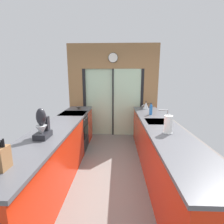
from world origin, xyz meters
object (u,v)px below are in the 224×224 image
object	(u,v)px
oven_range	(74,132)
paper_towel_roll	(168,125)
mixing_bowl	(79,108)
stand_mixer	(42,127)
knife_block	(3,158)
soap_bottle	(151,110)
kettle	(146,106)

from	to	relation	value
oven_range	paper_towel_roll	bearing A→B (deg)	-37.93
oven_range	mixing_bowl	bearing A→B (deg)	87.80
mixing_bowl	stand_mixer	world-z (taller)	stand_mixer
knife_block	mixing_bowl	bearing A→B (deg)	90.00
soap_bottle	paper_towel_roll	world-z (taller)	paper_towel_roll
mixing_bowl	soap_bottle	size ratio (longest dim) A/B	0.63
kettle	paper_towel_roll	size ratio (longest dim) A/B	0.85
knife_block	soap_bottle	xyz separation A→B (m)	(1.78, 2.35, 0.00)
knife_block	stand_mixer	bearing A→B (deg)	90.01
mixing_bowl	paper_towel_roll	distance (m)	2.59
oven_range	stand_mixer	distance (m)	1.77
kettle	soap_bottle	distance (m)	0.67
knife_block	soap_bottle	bearing A→B (deg)	52.88
kettle	oven_range	bearing A→B (deg)	-162.81
oven_range	mixing_bowl	distance (m)	0.70
knife_block	soap_bottle	size ratio (longest dim) A/B	1.11
soap_bottle	paper_towel_roll	bearing A→B (deg)	-90.00
oven_range	kettle	xyz separation A→B (m)	(1.80, 0.56, 0.56)
mixing_bowl	soap_bottle	distance (m)	1.88
mixing_bowl	kettle	bearing A→B (deg)	2.45
knife_block	paper_towel_roll	distance (m)	2.07
mixing_bowl	stand_mixer	size ratio (longest dim) A/B	0.40
knife_block	kettle	distance (m)	3.51
oven_range	stand_mixer	bearing A→B (deg)	-89.36
oven_range	knife_block	xyz separation A→B (m)	(0.02, -2.46, 0.58)
stand_mixer	paper_towel_roll	size ratio (longest dim) A/B	1.41
mixing_bowl	paper_towel_roll	world-z (taller)	paper_towel_roll
mixing_bowl	stand_mixer	distance (m)	2.14
knife_block	stand_mixer	world-z (taller)	stand_mixer
oven_range	mixing_bowl	xyz separation A→B (m)	(0.02, 0.48, 0.50)
kettle	soap_bottle	bearing A→B (deg)	-90.19
kettle	knife_block	bearing A→B (deg)	-120.55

